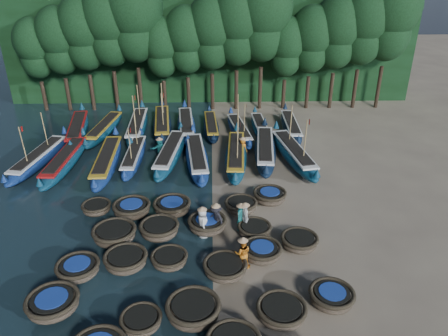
{
  "coord_description": "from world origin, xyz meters",
  "views": [
    {
      "loc": [
        0.07,
        -20.78,
        14.05
      ],
      "look_at": [
        0.78,
        4.47,
        1.3
      ],
      "focal_mm": 35.0,
      "sensor_mm": 36.0,
      "label": 1
    }
  ],
  "objects_px": {
    "coracle_14": "(262,251)",
    "long_boat_3": "(134,156)",
    "long_boat_6": "(236,155)",
    "fisherman_1": "(241,216)",
    "long_boat_1": "(65,161)",
    "fisherman_3": "(216,218)",
    "long_boat_14": "(211,126)",
    "long_boat_0": "(39,158)",
    "long_boat_13": "(186,125)",
    "coracle_13": "(225,268)",
    "coracle_9": "(332,297)",
    "coracle_11": "(126,260)",
    "coracle_12": "(169,259)",
    "long_boat_5": "(197,157)",
    "long_boat_17": "(291,126)",
    "coracle_19": "(299,241)",
    "coracle_23": "(241,205)",
    "coracle_21": "(132,208)",
    "long_boat_4": "(170,153)",
    "coracle_17": "(207,224)",
    "long_boat_7": "(265,150)",
    "coracle_24": "(270,196)",
    "long_boat_16": "(260,128)",
    "coracle_7": "(193,310)",
    "coracle_8": "(281,311)",
    "coracle_18": "(254,229)",
    "coracle_22": "(172,206)",
    "fisherman_5": "(160,148)",
    "long_boat_8": "(294,153)",
    "fisherman_4": "(245,216)",
    "coracle_15": "(114,234)",
    "fisherman_2": "(243,252)",
    "coracle_16": "(159,229)",
    "coracle_6": "(141,321)",
    "long_boat_12": "(162,124)",
    "coracle_20": "(96,208)",
    "coracle_10": "(78,268)",
    "fisherman_0": "(202,222)",
    "long_boat_10": "(104,129)",
    "long_boat_2": "(107,161)",
    "long_boat_11": "(137,126)",
    "fisherman_6": "(243,147)",
    "coracle_5": "(53,303)"
  },
  "relations": [
    {
      "from": "coracle_5",
      "to": "coracle_8",
      "type": "bearing_deg",
      "value": -4.14
    },
    {
      "from": "coracle_9",
      "to": "coracle_24",
      "type": "bearing_deg",
      "value": 100.7
    },
    {
      "from": "long_boat_5",
      "to": "long_boat_17",
      "type": "relative_size",
      "value": 1.12
    },
    {
      "from": "long_boat_17",
      "to": "fisherman_6",
      "type": "xyz_separation_m",
      "value": [
        -4.44,
        -4.86,
        0.31
      ]
    },
    {
      "from": "coracle_8",
      "to": "long_boat_0",
      "type": "height_order",
      "value": "long_boat_0"
    },
    {
      "from": "coracle_19",
      "to": "fisherman_0",
      "type": "distance_m",
      "value": 5.22
    },
    {
      "from": "fisherman_3",
      "to": "long_boat_6",
      "type": "bearing_deg",
      "value": 132.08
    },
    {
      "from": "long_boat_6",
      "to": "fisherman_1",
      "type": "xyz_separation_m",
      "value": [
        -0.19,
        -8.48,
        0.31
      ]
    },
    {
      "from": "coracle_9",
      "to": "fisherman_1",
      "type": "xyz_separation_m",
      "value": [
        -3.63,
        5.83,
        0.48
      ]
    },
    {
      "from": "coracle_11",
      "to": "long_boat_8",
      "type": "xyz_separation_m",
      "value": [
        10.24,
        11.73,
        0.17
      ]
    },
    {
      "from": "coracle_19",
      "to": "coracle_23",
      "type": "distance_m",
      "value": 4.59
    },
    {
      "from": "coracle_15",
      "to": "long_boat_4",
      "type": "distance_m",
      "value": 10.09
    },
    {
      "from": "coracle_23",
      "to": "long_boat_6",
      "type": "distance_m",
      "value": 6.62
    },
    {
      "from": "long_boat_2",
      "to": "coracle_7",
      "type": "bearing_deg",
      "value": -67.45
    },
    {
      "from": "long_boat_1",
      "to": "coracle_14",
      "type": "bearing_deg",
      "value": -35.54
    },
    {
      "from": "coracle_21",
      "to": "long_boat_4",
      "type": "bearing_deg",
      "value": 77.29
    },
    {
      "from": "long_boat_3",
      "to": "long_boat_10",
      "type": "bearing_deg",
      "value": 121.92
    },
    {
      "from": "coracle_15",
      "to": "coracle_23",
      "type": "height_order",
      "value": "coracle_15"
    },
    {
      "from": "coracle_11",
      "to": "coracle_12",
      "type": "height_order",
      "value": "coracle_11"
    },
    {
      "from": "coracle_14",
      "to": "long_boat_3",
      "type": "xyz_separation_m",
      "value": [
        -8.15,
        11.31,
        0.08
      ]
    },
    {
      "from": "coracle_18",
      "to": "coracle_7",
      "type": "bearing_deg",
      "value": -117.63
    },
    {
      "from": "coracle_7",
      "to": "long_boat_0",
      "type": "relative_size",
      "value": 0.28
    },
    {
      "from": "long_boat_1",
      "to": "fisherman_3",
      "type": "relative_size",
      "value": 4.47
    },
    {
      "from": "coracle_20",
      "to": "long_boat_11",
      "type": "relative_size",
      "value": 0.23
    },
    {
      "from": "long_boat_3",
      "to": "long_boat_16",
      "type": "relative_size",
      "value": 1.06
    },
    {
      "from": "coracle_9",
      "to": "coracle_23",
      "type": "distance_m",
      "value": 8.45
    },
    {
      "from": "coracle_19",
      "to": "long_boat_16",
      "type": "distance_m",
      "value": 15.82
    },
    {
      "from": "coracle_10",
      "to": "fisherman_4",
      "type": "distance_m",
      "value": 8.96
    },
    {
      "from": "coracle_10",
      "to": "fisherman_5",
      "type": "relative_size",
      "value": 1.43
    },
    {
      "from": "coracle_14",
      "to": "coracle_21",
      "type": "xyz_separation_m",
      "value": [
        -7.17,
        4.21,
        0.03
      ]
    },
    {
      "from": "coracle_7",
      "to": "coracle_8",
      "type": "bearing_deg",
      "value": -1.69
    },
    {
      "from": "long_boat_14",
      "to": "fisherman_1",
      "type": "xyz_separation_m",
      "value": [
        1.6,
        -14.62,
        0.43
      ]
    },
    {
      "from": "long_boat_8",
      "to": "fisherman_4",
      "type": "height_order",
      "value": "long_boat_8"
    },
    {
      "from": "coracle_14",
      "to": "long_boat_17",
      "type": "bearing_deg",
      "value": 75.81
    },
    {
      "from": "coracle_16",
      "to": "coracle_17",
      "type": "bearing_deg",
      "value": 9.9
    },
    {
      "from": "coracle_22",
      "to": "fisherman_5",
      "type": "height_order",
      "value": "fisherman_5"
    },
    {
      "from": "coracle_23",
      "to": "fisherman_2",
      "type": "distance_m",
      "value": 5.08
    },
    {
      "from": "coracle_13",
      "to": "coracle_14",
      "type": "bearing_deg",
      "value": 31.65
    },
    {
      "from": "coracle_20",
      "to": "long_boat_1",
      "type": "bearing_deg",
      "value": 120.85
    },
    {
      "from": "coracle_21",
      "to": "long_boat_6",
      "type": "xyz_separation_m",
      "value": [
        6.46,
        6.84,
        0.14
      ]
    },
    {
      "from": "coracle_23",
      "to": "long_boat_2",
      "type": "bearing_deg",
      "value": 146.9
    },
    {
      "from": "coracle_10",
      "to": "long_boat_4",
      "type": "distance_m",
      "value": 13.02
    },
    {
      "from": "coracle_6",
      "to": "coracle_18",
      "type": "bearing_deg",
      "value": 50.58
    },
    {
      "from": "long_boat_12",
      "to": "long_boat_14",
      "type": "xyz_separation_m",
      "value": [
        4.19,
        -0.39,
        -0.12
      ]
    },
    {
      "from": "coracle_6",
      "to": "long_boat_1",
      "type": "height_order",
      "value": "long_boat_1"
    },
    {
      "from": "coracle_17",
      "to": "long_boat_7",
      "type": "xyz_separation_m",
      "value": [
        4.26,
        9.49,
        0.15
      ]
    },
    {
      "from": "long_boat_4",
      "to": "long_boat_13",
      "type": "relative_size",
      "value": 1.02
    },
    {
      "from": "coracle_10",
      "to": "long_boat_14",
      "type": "distance_m",
      "value": 19.32
    },
    {
      "from": "long_boat_0",
      "to": "long_boat_13",
      "type": "height_order",
      "value": "long_boat_0"
    },
    {
      "from": "coracle_14",
      "to": "fisherman_2",
      "type": "bearing_deg",
      "value": -148.66
    }
  ]
}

